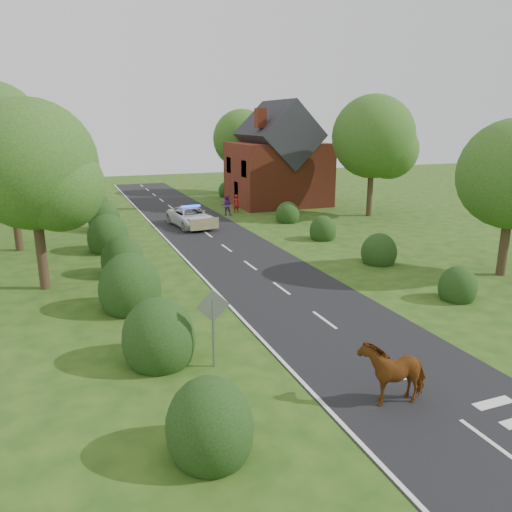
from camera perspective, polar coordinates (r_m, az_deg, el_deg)
name	(u,v)px	position (r m, az deg, el deg)	size (l,w,h in m)	color
ground	(387,367)	(16.37, 14.78, -12.14)	(120.00, 120.00, 0.00)	#204313
road	(232,252)	(28.98, -2.76, 0.44)	(6.00, 70.00, 0.02)	black
road_markings	(216,264)	(26.61, -4.59, -0.90)	(4.96, 70.00, 0.01)	white
hedgerow_left	(124,266)	(24.31, -14.90, -1.16)	(2.75, 50.41, 3.00)	black
hedgerow_right	(366,248)	(28.40, 12.46, 0.92)	(2.10, 45.78, 2.10)	black
tree_left_a	(38,170)	(23.53, -23.65, 8.97)	(5.74, 5.60, 8.38)	#332316
tree_left_b	(14,164)	(31.60, -25.96, 9.45)	(5.74, 5.60, 8.07)	#332316
tree_left_d	(40,140)	(51.46, -23.42, 12.04)	(6.15, 6.00, 8.89)	#332316
tree_right_b	(377,140)	(40.71, 13.70, 12.74)	(6.56, 6.40, 9.40)	#332316
tree_right_c	(245,141)	(52.70, -1.25, 12.97)	(6.15, 6.00, 8.58)	#332316
road_sign	(213,317)	(15.24, -4.93, -6.93)	(1.06, 0.08, 2.53)	gray
house	(278,162)	(45.61, 2.51, 10.66)	(8.00, 7.40, 9.17)	maroon
cow	(392,374)	(14.42, 15.33, -12.91)	(1.07, 2.02, 1.43)	#5F3310
police_van	(191,217)	(36.24, -7.43, 4.44)	(2.89, 5.29, 1.54)	silver
pedestrian_red	(236,204)	(41.25, -2.30, 5.97)	(0.57, 0.37, 1.56)	maroon
pedestrian_purple	(227,205)	(40.41, -3.38, 5.83)	(0.80, 0.62, 1.64)	#59227D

